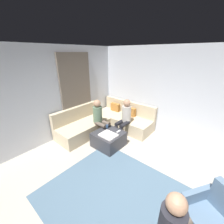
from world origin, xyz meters
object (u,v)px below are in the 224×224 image
game_remote (118,131)px  person_on_couch_back (125,117)px  person_on_couch_side (100,117)px  ottoman (109,139)px  sectional_couch (107,122)px  coffee_mug (107,126)px

game_remote → person_on_couch_back: (-0.16, 0.51, 0.23)m
person_on_couch_back → person_on_couch_side: bearing=43.2°
ottoman → person_on_couch_back: (0.02, 0.73, 0.45)m
sectional_couch → person_on_couch_back: 0.80m
coffee_mug → sectional_couch: bearing=133.4°
person_on_couch_back → sectional_couch: bearing=4.5°
ottoman → game_remote: game_remote is taller
ottoman → coffee_mug: (-0.22, 0.18, 0.26)m
sectional_couch → coffee_mug: bearing=-46.6°
sectional_couch → ottoman: size_ratio=3.36×
ottoman → game_remote: (0.18, 0.22, 0.22)m
sectional_couch → ottoman: sectional_couch is taller
game_remote → person_on_couch_side: size_ratio=0.12×
sectional_couch → ottoman: 0.96m
coffee_mug → game_remote: 0.40m
ottoman → coffee_mug: 0.38m
person_on_couch_back → ottoman: bearing=88.8°
game_remote → person_on_couch_back: 0.58m
game_remote → person_on_couch_side: bearing=-179.1°
ottoman → person_on_couch_back: person_on_couch_back is taller
coffee_mug → game_remote: bearing=5.7°
game_remote → person_on_couch_back: bearing=108.0°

